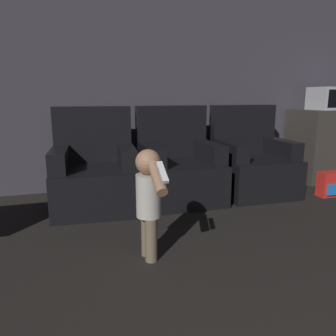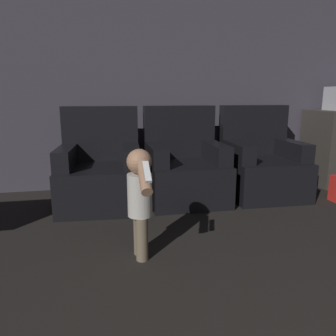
{
  "view_description": "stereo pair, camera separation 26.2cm",
  "coord_description": "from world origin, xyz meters",
  "px_view_note": "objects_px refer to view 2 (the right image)",
  "views": [
    {
      "loc": [
        -0.92,
        0.46,
        1.14
      ],
      "look_at": [
        -0.1,
        3.16,
        0.51
      ],
      "focal_mm": 35.0,
      "sensor_mm": 36.0,
      "label": 1
    },
    {
      "loc": [
        -0.66,
        0.4,
        1.14
      ],
      "look_at": [
        -0.1,
        3.16,
        0.51
      ],
      "focal_mm": 35.0,
      "sensor_mm": 36.0,
      "label": 2
    }
  ],
  "objects_px": {
    "armchair_left": "(100,173)",
    "person_toddler": "(140,195)",
    "armchair_right": "(261,165)",
    "armchair_middle": "(184,169)"
  },
  "relations": [
    {
      "from": "armchair_right",
      "to": "armchair_left",
      "type": "bearing_deg",
      "value": -178.65
    },
    {
      "from": "armchair_right",
      "to": "person_toddler",
      "type": "bearing_deg",
      "value": -139.67
    },
    {
      "from": "armchair_left",
      "to": "armchair_right",
      "type": "xyz_separation_m",
      "value": [
        1.83,
        0.0,
        0.0
      ]
    },
    {
      "from": "person_toddler",
      "to": "armchair_right",
      "type": "bearing_deg",
      "value": -54.53
    },
    {
      "from": "armchair_left",
      "to": "armchair_middle",
      "type": "height_order",
      "value": "same"
    },
    {
      "from": "armchair_middle",
      "to": "person_toddler",
      "type": "height_order",
      "value": "armchair_middle"
    },
    {
      "from": "person_toddler",
      "to": "armchair_left",
      "type": "bearing_deg",
      "value": 8.62
    },
    {
      "from": "armchair_left",
      "to": "person_toddler",
      "type": "bearing_deg",
      "value": -73.54
    },
    {
      "from": "armchair_right",
      "to": "person_toddler",
      "type": "distance_m",
      "value": 2.01
    },
    {
      "from": "armchair_left",
      "to": "armchair_right",
      "type": "distance_m",
      "value": 1.83
    }
  ]
}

